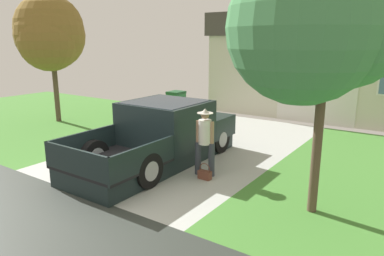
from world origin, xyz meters
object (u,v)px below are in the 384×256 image
neighbor_tree (50,34)px  wheeled_trash_bin (176,102)px  handbag (205,174)px  person_with_hat (205,139)px  front_yard_tree (321,26)px  house_with_garage (327,63)px  pickup_truck (164,134)px

neighbor_tree → wheeled_trash_bin: 5.65m
handbag → person_with_hat: bearing=123.2°
person_with_hat → neighbor_tree: bearing=-22.9°
neighbor_tree → front_yard_tree: bearing=-10.9°
handbag → house_with_garage: bearing=89.5°
pickup_truck → house_with_garage: 9.59m
handbag → wheeled_trash_bin: wheeled_trash_bin is taller
neighbor_tree → house_with_garage: bearing=44.4°
front_yard_tree → neighbor_tree: neighbor_tree is taller
handbag → house_with_garage: house_with_garage is taller
pickup_truck → neighbor_tree: 7.14m
pickup_truck → wheeled_trash_bin: (-3.38, 5.00, -0.15)m
wheeled_trash_bin → person_with_hat: bearing=-47.6°
front_yard_tree → neighbor_tree: (-10.59, 2.03, -0.00)m
house_with_garage → front_yard_tree: size_ratio=2.03×
pickup_truck → neighbor_tree: neighbor_tree is taller
neighbor_tree → wheeled_trash_bin: size_ratio=4.72×
front_yard_tree → wheeled_trash_bin: 9.87m
neighbor_tree → handbag: bearing=-12.5°
house_with_garage → neighbor_tree: size_ratio=1.95×
person_with_hat → handbag: (0.15, -0.23, -0.79)m
handbag → front_yard_tree: bearing=-5.2°
pickup_truck → handbag: (1.65, -0.57, -0.59)m
pickup_truck → person_with_hat: size_ratio=3.09×
house_with_garage → front_yard_tree: (2.36, -10.11, 1.19)m
pickup_truck → person_with_hat: (1.50, -0.34, 0.20)m
handbag → front_yard_tree: size_ratio=0.08×
handbag → wheeled_trash_bin: (-5.03, 5.57, 0.44)m
pickup_truck → neighbor_tree: (-6.50, 1.24, 2.68)m
pickup_truck → house_with_garage: bearing=79.6°
front_yard_tree → person_with_hat: bearing=170.2°
house_with_garage → neighbor_tree: (-8.24, -8.08, 1.19)m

